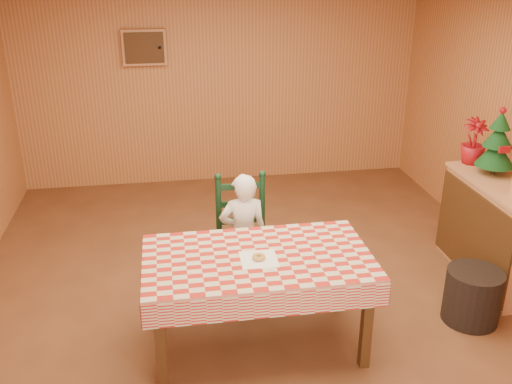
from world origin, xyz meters
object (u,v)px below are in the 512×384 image
shelf_unit (498,232)px  storage_bin (472,296)px  seated_child (243,236)px  ladder_chair (243,239)px  christmas_tree (497,144)px  dining_table (258,266)px

shelf_unit → storage_bin: shelf_unit is taller
shelf_unit → storage_bin: size_ratio=2.77×
seated_child → shelf_unit: 2.31m
ladder_chair → christmas_tree: bearing=2.3°
dining_table → ladder_chair: 0.81m
ladder_chair → seated_child: bearing=-90.0°
dining_table → seated_child: size_ratio=1.47×
christmas_tree → shelf_unit: bearing=-92.0°
dining_table → christmas_tree: size_ratio=2.67×
ladder_chair → christmas_tree: (2.31, 0.09, 0.71)m
shelf_unit → storage_bin: 0.84m
seated_child → storage_bin: seated_child is taller
dining_table → seated_child: seated_child is taller
seated_child → dining_table: bearing=90.0°
ladder_chair → shelf_unit: 2.31m
christmas_tree → storage_bin: (-0.55, -0.85, -0.99)m
dining_table → ladder_chair: ladder_chair is taller
ladder_chair → storage_bin: size_ratio=2.41×
christmas_tree → storage_bin: christmas_tree is taller
dining_table → christmas_tree: 2.53m
christmas_tree → ladder_chair: bearing=-177.7°
dining_table → shelf_unit: bearing=15.3°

